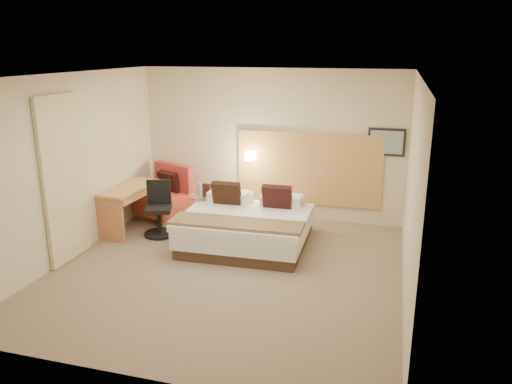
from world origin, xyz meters
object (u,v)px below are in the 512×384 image
(side_table, at_px, (203,210))
(desk, at_px, (130,196))
(bed, at_px, (248,225))
(lounge_chair, at_px, (165,197))
(desk_chair, at_px, (159,213))

(side_table, distance_m, desk, 1.26)
(bed, xyz_separation_m, lounge_chair, (-1.87, 0.88, 0.07))
(desk, bearing_deg, desk_chair, -6.79)
(bed, relative_size, side_table, 3.41)
(lounge_chair, xyz_separation_m, desk, (-0.24, -0.82, 0.23))
(bed, height_order, side_table, bed)
(desk, relative_size, desk_chair, 1.40)
(bed, relative_size, lounge_chair, 1.77)
(bed, height_order, lounge_chair, lounge_chair)
(bed, xyz_separation_m, desk, (-2.11, 0.05, 0.30))
(bed, height_order, desk, bed)
(desk, height_order, desk_chair, desk_chair)
(lounge_chair, relative_size, desk, 0.89)
(bed, distance_m, desk, 2.13)
(lounge_chair, relative_size, desk_chair, 1.24)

